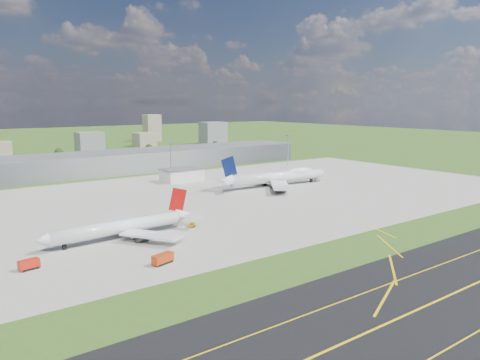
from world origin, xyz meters
TOP-DOWN VIEW (x-y plane):
  - ground at (0.00, 150.00)m, footprint 1400.00×1400.00m
  - apron at (10.00, 40.00)m, footprint 360.00×190.00m
  - terminal at (0.00, 165.00)m, footprint 300.00×42.00m
  - ops_building at (10.00, 100.00)m, footprint 26.00×16.00m
  - mast_center at (10.00, 115.00)m, footprint 3.50×2.00m
  - mast_east at (120.00, 115.00)m, footprint 3.50×2.00m
  - airliner_red_twin at (-75.35, -4.66)m, footprint 63.65×49.60m
  - airliner_blue_quad at (48.92, 46.55)m, footprint 80.98×63.14m
  - fire_truck at (-76.78, -40.07)m, footprint 8.08×4.86m
  - crash_tender at (-113.34, -19.59)m, footprint 6.61×3.68m
  - tug_yellow at (-45.43, -6.25)m, footprint 3.78×3.64m
  - van_white_near at (36.97, 29.86)m, footprint 3.20×5.64m
  - van_white_far at (81.73, 44.25)m, footprint 4.59×2.91m
  - bldg_cw at (-60.00, 340.00)m, footprint 20.00×18.00m
  - bldg_c at (20.00, 310.00)m, footprint 26.00×20.00m
  - bldg_ce at (100.00, 350.00)m, footprint 22.00×24.00m
  - bldg_e at (180.00, 320.00)m, footprint 30.00×22.00m
  - bldg_tall_e at (140.00, 410.00)m, footprint 20.00×18.00m
  - tree_c at (-20.00, 280.00)m, footprint 8.10×8.10m
  - tree_e at (70.00, 275.00)m, footprint 7.65×7.65m
  - tree_far_e at (160.00, 285.00)m, footprint 6.30×6.30m

SIDE VIEW (x-z plane):
  - ground at x=0.00m, z-range 0.00..0.00m
  - apron at x=10.00m, z-range 0.00..0.08m
  - tug_yellow at x=-45.43m, z-range 0.04..1.73m
  - van_white_far at x=81.73m, z-range 0.02..2.26m
  - van_white_near at x=36.97m, z-range 0.01..2.70m
  - crash_tender at x=-113.34m, z-range 0.00..3.27m
  - fire_truck at x=-76.78m, z-range 0.00..3.38m
  - ops_building at x=10.00m, z-range 0.00..8.00m
  - tree_far_e at x=160.00m, z-range 0.68..8.38m
  - airliner_red_twin at x=-75.35m, z-range -4.08..13.39m
  - tree_e at x=70.00m, z-range 0.84..10.19m
  - tree_c at x=-20.00m, z-range 0.89..10.79m
  - airliner_blue_quad at x=48.92m, z-range -4.70..16.45m
  - bldg_cw at x=-60.00m, z-range 0.00..14.00m
  - terminal at x=0.00m, z-range 0.00..15.00m
  - bldg_ce at x=100.00m, z-range 0.00..16.00m
  - bldg_c at x=20.00m, z-range 0.00..22.00m
  - bldg_e at x=180.00m, z-range 0.00..28.00m
  - mast_center at x=10.00m, z-range 4.76..30.66m
  - mast_east at x=120.00m, z-range 4.76..30.66m
  - bldg_tall_e at x=140.00m, z-range 0.00..36.00m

